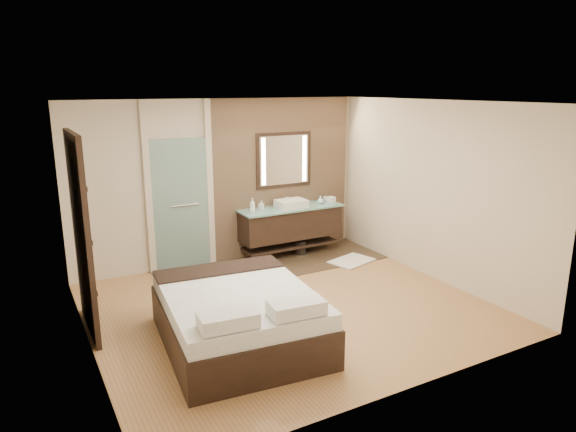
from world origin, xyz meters
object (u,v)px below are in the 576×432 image
bed (239,317)px  mirror_unit (284,160)px  vanity (291,223)px  waste_bin (300,248)px

bed → mirror_unit: bearing=58.6°
mirror_unit → vanity: bearing=-90.0°
mirror_unit → waste_bin: 1.56m
bed → waste_bin: (2.23, 2.44, -0.20)m
vanity → mirror_unit: bearing=90.0°
waste_bin → mirror_unit: bearing=117.3°
mirror_unit → waste_bin: bearing=-62.7°
bed → waste_bin: bearing=53.2°
bed → waste_bin: size_ratio=8.85×
vanity → waste_bin: (0.16, -0.07, -0.46)m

